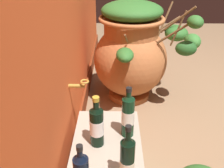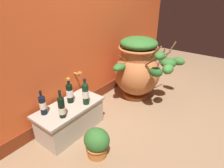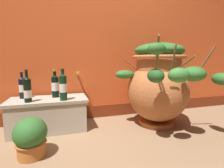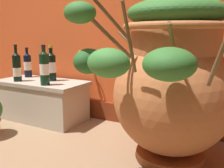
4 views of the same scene
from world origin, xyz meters
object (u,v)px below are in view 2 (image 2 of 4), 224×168
at_px(terracotta_urn, 138,68).
at_px(wine_bottle_middle, 70,92).
at_px(wine_bottle_left, 43,104).
at_px(potted_shrub, 97,142).
at_px(wine_bottle_back, 85,93).
at_px(wine_bottle_right, 62,107).

bearing_deg(terracotta_urn, wine_bottle_middle, 166.92).
relative_size(wine_bottle_left, potted_shrub, 0.89).
bearing_deg(wine_bottle_middle, wine_bottle_back, -64.68).
relative_size(terracotta_urn, wine_bottle_left, 3.42).
xyz_separation_m(wine_bottle_left, wine_bottle_right, (0.08, -0.20, 0.00)).
bearing_deg(wine_bottle_right, potted_shrub, -79.60).
height_order(terracotta_urn, wine_bottle_middle, terracotta_urn).
xyz_separation_m(wine_bottle_right, wine_bottle_back, (0.33, -0.02, 0.02)).
distance_m(wine_bottle_back, potted_shrub, 0.56).
bearing_deg(terracotta_urn, potted_shrub, -167.22).
distance_m(wine_bottle_middle, wine_bottle_back, 0.19).
xyz_separation_m(wine_bottle_middle, wine_bottle_right, (-0.25, -0.16, -0.01)).
bearing_deg(wine_bottle_right, wine_bottle_left, 112.75).
bearing_deg(potted_shrub, wine_bottle_middle, 72.54).
bearing_deg(wine_bottle_left, wine_bottle_back, -27.82).
height_order(terracotta_urn, wine_bottle_right, terracotta_urn).
distance_m(terracotta_urn, wine_bottle_right, 1.37).
height_order(wine_bottle_middle, wine_bottle_right, wine_bottle_right).
distance_m(terracotta_urn, wine_bottle_middle, 1.15).
relative_size(terracotta_urn, wine_bottle_right, 3.04).
bearing_deg(wine_bottle_middle, wine_bottle_left, 172.39).
bearing_deg(potted_shrub, wine_bottle_back, 55.98).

